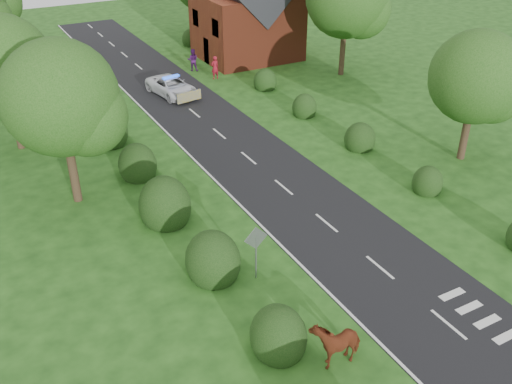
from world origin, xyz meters
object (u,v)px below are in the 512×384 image
cow (336,343)px  police_van (172,87)px  pedestrian_red (215,68)px  pedestrian_purple (193,60)px  road_sign (256,245)px

cow → police_van: 27.80m
pedestrian_red → pedestrian_purple: 2.88m
cow → pedestrian_red: pedestrian_red is taller
police_van → pedestrian_purple: 5.94m
police_van → cow: bearing=-109.0°
road_sign → pedestrian_purple: bearing=72.0°
cow → police_van: police_van is taller
cow → pedestrian_purple: 33.12m
cow → pedestrian_red: bearing=162.1°
road_sign → police_van: size_ratio=0.49×
cow → pedestrian_purple: size_ratio=1.09×
road_sign → pedestrian_red: 25.76m
cow → pedestrian_purple: (8.44, 32.03, 0.21)m
pedestrian_red → cow: bearing=65.7°
police_van → pedestrian_red: bearing=13.2°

